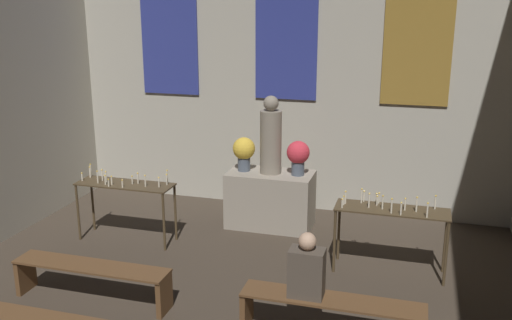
# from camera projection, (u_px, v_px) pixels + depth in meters

# --- Properties ---
(wall_back) EXTENTS (7.45, 0.16, 5.80)m
(wall_back) POSITION_uv_depth(u_px,v_px,m) (287.00, 31.00, 9.08)
(wall_back) COLOR #B2AD9E
(wall_back) RESTS_ON ground_plane
(altar) EXTENTS (1.31, 0.69, 0.87)m
(altar) POSITION_uv_depth(u_px,v_px,m) (270.00, 199.00, 8.82)
(altar) COLOR gray
(altar) RESTS_ON ground_plane
(statue) EXTENTS (0.33, 0.33, 1.19)m
(statue) POSITION_uv_depth(u_px,v_px,m) (271.00, 138.00, 8.56)
(statue) COLOR gray
(statue) RESTS_ON altar
(flower_vase_left) EXTENTS (0.35, 0.35, 0.52)m
(flower_vase_left) POSITION_uv_depth(u_px,v_px,m) (244.00, 151.00, 8.74)
(flower_vase_left) COLOR #4C5666
(flower_vase_left) RESTS_ON altar
(flower_vase_right) EXTENTS (0.35, 0.35, 0.52)m
(flower_vase_right) POSITION_uv_depth(u_px,v_px,m) (298.00, 155.00, 8.51)
(flower_vase_right) COLOR #4C5666
(flower_vase_right) RESTS_ON altar
(candle_rack_left) EXTENTS (1.42, 0.45, 1.07)m
(candle_rack_left) POSITION_uv_depth(u_px,v_px,m) (125.00, 191.00, 8.22)
(candle_rack_left) COLOR #473823
(candle_rack_left) RESTS_ON ground_plane
(candle_rack_right) EXTENTS (1.42, 0.45, 1.07)m
(candle_rack_right) POSITION_uv_depth(u_px,v_px,m) (391.00, 217.00, 7.21)
(candle_rack_right) COLOR #473823
(candle_rack_right) RESTS_ON ground_plane
(pew_back_left) EXTENTS (1.89, 0.36, 0.46)m
(pew_back_left) POSITION_uv_depth(u_px,v_px,m) (92.00, 275.00, 6.60)
(pew_back_left) COLOR brown
(pew_back_left) RESTS_ON ground_plane
(pew_back_right) EXTENTS (1.89, 0.36, 0.46)m
(pew_back_right) POSITION_uv_depth(u_px,v_px,m) (332.00, 310.00, 5.85)
(pew_back_right) COLOR brown
(pew_back_right) RESTS_ON ground_plane
(person_seated) EXTENTS (0.36, 0.24, 0.70)m
(person_seated) POSITION_uv_depth(u_px,v_px,m) (307.00, 269.00, 5.81)
(person_seated) COLOR #4C4238
(person_seated) RESTS_ON pew_back_right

